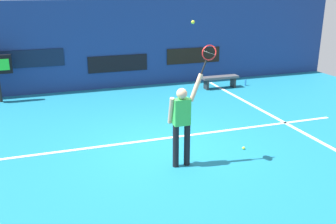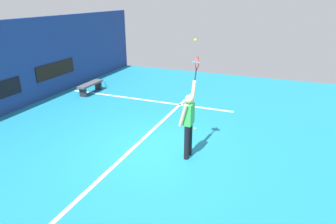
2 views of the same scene
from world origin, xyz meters
name	(u,v)px [view 2 (image 2 of 2)]	position (x,y,z in m)	size (l,w,h in m)	color
ground_plane	(156,148)	(0.00, 0.00, 0.00)	(18.00, 18.00, 0.00)	teal
sponsor_banner_starboard	(56,70)	(3.00, 5.92, 1.04)	(2.20, 0.03, 0.60)	black
court_baseline	(137,144)	(0.00, 0.56, 0.01)	(10.00, 0.10, 0.01)	white
court_sideline	(146,100)	(3.56, 2.00, 0.01)	(0.10, 7.00, 0.01)	white
tennis_player	(189,121)	(-0.10, -0.97, 1.01)	(0.70, 0.31, 1.97)	black
tennis_racket	(197,64)	(0.45, -0.97, 2.33)	(0.41, 0.27, 0.62)	black
tennis_ball	(195,40)	(0.08, -1.02, 2.97)	(0.07, 0.07, 0.07)	#CCE033
court_bench	(91,85)	(3.55, 4.64, 0.34)	(1.40, 0.36, 0.45)	#4C4C51
water_bottle	(105,84)	(4.63, 4.64, 0.12)	(0.07, 0.07, 0.24)	#338CD8
spare_ball	(195,129)	(1.57, -0.65, 0.03)	(0.07, 0.07, 0.07)	#CCE033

